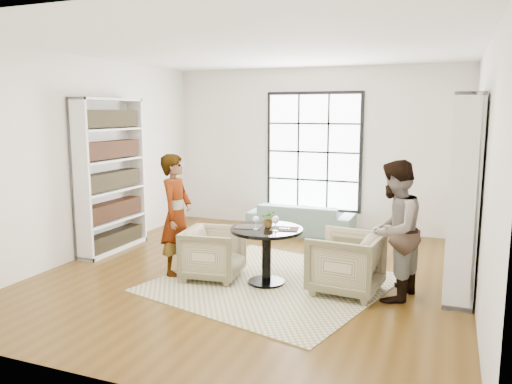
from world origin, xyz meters
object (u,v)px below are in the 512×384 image
at_px(person_left, 176,215).
at_px(person_right, 394,231).
at_px(wine_glass_right, 275,220).
at_px(armchair_left, 213,253).
at_px(flower_centerpiece, 269,219).
at_px(pedestal_table, 267,244).
at_px(armchair_right, 346,263).
at_px(wine_glass_left, 256,220).
at_px(sofa, 301,219).

height_order(person_left, person_right, person_right).
bearing_deg(wine_glass_right, person_left, 177.40).
xyz_separation_m(armchair_left, flower_centerpiece, (0.74, 0.12, 0.50)).
bearing_deg(flower_centerpiece, pedestal_table, -99.17).
bearing_deg(armchair_right, person_right, 95.59).
xyz_separation_m(armchair_right, wine_glass_right, (-0.84, -0.19, 0.50)).
height_order(pedestal_table, person_right, person_right).
height_order(armchair_left, flower_centerpiece, flower_centerpiece).
distance_m(pedestal_table, wine_glass_left, 0.36).
xyz_separation_m(person_left, person_right, (2.83, 0.12, 0.00)).
bearing_deg(person_left, wine_glass_left, -99.37).
bearing_deg(wine_glass_left, armchair_right, 9.34).
bearing_deg(armchair_left, pedestal_table, -93.53).
distance_m(sofa, armchair_right, 3.02).
bearing_deg(armchair_right, sofa, -147.67).
bearing_deg(wine_glass_left, pedestal_table, 47.47).
bearing_deg(flower_centerpiece, wine_glass_left, -122.33).
bearing_deg(pedestal_table, person_left, -177.66).
relative_size(person_left, wine_glass_right, 8.49).
height_order(armchair_left, person_left, person_left).
bearing_deg(flower_centerpiece, wine_glass_right, -51.61).
relative_size(person_left, flower_centerpiece, 7.54).
bearing_deg(armchair_right, wine_glass_left, -75.07).
xyz_separation_m(wine_glass_left, flower_centerpiece, (0.11, 0.18, -0.01)).
bearing_deg(wine_glass_right, wine_glass_left, 179.11).
relative_size(sofa, person_left, 1.15).
xyz_separation_m(person_left, wine_glass_left, (1.17, -0.06, 0.04)).
distance_m(person_left, flower_centerpiece, 1.30).
bearing_deg(person_left, wine_glass_right, -98.99).
bearing_deg(armchair_left, wine_glass_right, -101.83).
relative_size(person_left, person_right, 1.00).
distance_m(person_left, wine_glass_right, 1.44).
height_order(armchair_right, person_right, person_right).
bearing_deg(wine_glass_right, armchair_right, 12.43).
height_order(wine_glass_left, wine_glass_right, wine_glass_right).
xyz_separation_m(person_right, wine_glass_left, (-1.66, -0.18, 0.03)).
bearing_deg(wine_glass_right, flower_centerpiece, 128.39).
height_order(armchair_left, wine_glass_left, wine_glass_left).
relative_size(sofa, wine_glass_right, 9.77).
height_order(pedestal_table, armchair_left, pedestal_table).
bearing_deg(pedestal_table, flower_centerpiece, 80.83).
bearing_deg(wine_glass_left, person_left, 177.02).
xyz_separation_m(armchair_right, flower_centerpiece, (-0.99, -0.00, 0.47)).
bearing_deg(flower_centerpiece, armchair_left, -170.74).
bearing_deg(armchair_left, armchair_right, -93.63).
relative_size(pedestal_table, wine_glass_right, 4.76).
relative_size(pedestal_table, sofa, 0.49).
bearing_deg(wine_glass_left, flower_centerpiece, 57.67).
relative_size(sofa, person_right, 1.15).
bearing_deg(wine_glass_right, person_right, 7.60).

